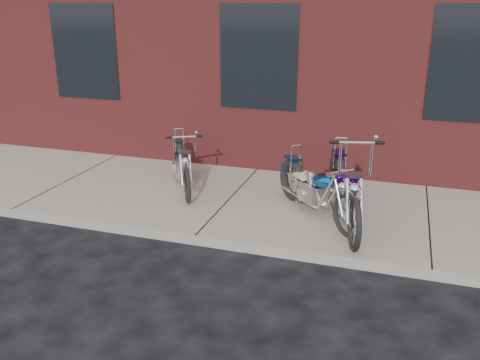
% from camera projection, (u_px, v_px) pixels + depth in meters
% --- Properties ---
extents(ground, '(120.00, 120.00, 0.00)m').
position_uv_depth(ground, '(196.00, 245.00, 6.86)').
color(ground, black).
rests_on(ground, ground).
extents(sidewalk, '(22.00, 3.00, 0.15)m').
position_uv_depth(sidewalk, '(231.00, 201.00, 8.18)').
color(sidewalk, gray).
rests_on(sidewalk, ground).
extents(chopper_purple, '(0.81, 2.35, 1.35)m').
position_uv_depth(chopper_purple, '(345.00, 192.00, 7.14)').
color(chopper_purple, black).
rests_on(chopper_purple, sidewalk).
extents(chopper_blue, '(1.47, 1.62, 0.91)m').
position_uv_depth(chopper_blue, '(316.00, 191.00, 7.34)').
color(chopper_blue, black).
rests_on(chopper_blue, sidewalk).
extents(chopper_third, '(1.05, 1.79, 1.01)m').
position_uv_depth(chopper_third, '(183.00, 166.00, 8.51)').
color(chopper_third, black).
rests_on(chopper_third, sidewalk).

